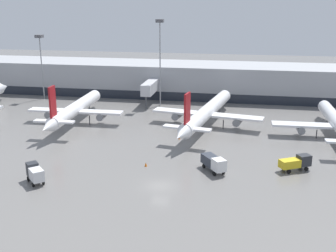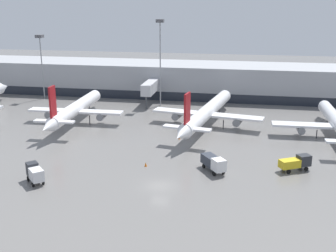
{
  "view_description": "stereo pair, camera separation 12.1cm",
  "coord_description": "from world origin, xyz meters",
  "px_view_note": "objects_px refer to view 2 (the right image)",
  "views": [
    {
      "loc": [
        11.25,
        -55.51,
        26.16
      ],
      "look_at": [
        -2.53,
        20.53,
        3.0
      ],
      "focal_mm": 45.0,
      "sensor_mm": 36.0,
      "label": 1
    },
    {
      "loc": [
        11.37,
        -55.49,
        26.16
      ],
      "look_at": [
        -2.53,
        20.53,
        3.0
      ],
      "focal_mm": 45.0,
      "sensor_mm": 36.0,
      "label": 2
    }
  ],
  "objects_px": {
    "parked_jet_2": "(207,112)",
    "apron_light_mast_0": "(160,40)",
    "parked_jet_1": "(75,109)",
    "apron_light_mast_3": "(40,48)",
    "service_truck_3": "(35,173)",
    "traffic_cone_0": "(146,164)",
    "service_truck_2": "(296,162)",
    "traffic_cone_2": "(179,138)",
    "service_truck_1": "(214,162)"
  },
  "relations": [
    {
      "from": "parked_jet_1",
      "to": "service_truck_1",
      "type": "height_order",
      "value": "parked_jet_1"
    },
    {
      "from": "traffic_cone_2",
      "to": "apron_light_mast_0",
      "type": "relative_size",
      "value": 0.03
    },
    {
      "from": "service_truck_1",
      "to": "service_truck_2",
      "type": "height_order",
      "value": "service_truck_1"
    },
    {
      "from": "parked_jet_1",
      "to": "traffic_cone_0",
      "type": "relative_size",
      "value": 48.64
    },
    {
      "from": "service_truck_1",
      "to": "traffic_cone_0",
      "type": "bearing_deg",
      "value": -124.01
    },
    {
      "from": "service_truck_1",
      "to": "apron_light_mast_0",
      "type": "bearing_deg",
      "value": 168.34
    },
    {
      "from": "parked_jet_2",
      "to": "service_truck_2",
      "type": "height_order",
      "value": "parked_jet_2"
    },
    {
      "from": "parked_jet_2",
      "to": "apron_light_mast_3",
      "type": "bearing_deg",
      "value": 78.23
    },
    {
      "from": "apron_light_mast_3",
      "to": "service_truck_2",
      "type": "bearing_deg",
      "value": -33.0
    },
    {
      "from": "parked_jet_1",
      "to": "traffic_cone_0",
      "type": "distance_m",
      "value": 30.45
    },
    {
      "from": "service_truck_1",
      "to": "apron_light_mast_0",
      "type": "distance_m",
      "value": 47.07
    },
    {
      "from": "parked_jet_1",
      "to": "traffic_cone_2",
      "type": "height_order",
      "value": "parked_jet_1"
    },
    {
      "from": "parked_jet_2",
      "to": "traffic_cone_0",
      "type": "xyz_separation_m",
      "value": [
        -7.7,
        -24.63,
        -2.85
      ]
    },
    {
      "from": "apron_light_mast_0",
      "to": "parked_jet_2",
      "type": "bearing_deg",
      "value": -50.83
    },
    {
      "from": "traffic_cone_0",
      "to": "traffic_cone_2",
      "type": "bearing_deg",
      "value": 77.74
    },
    {
      "from": "traffic_cone_0",
      "to": "traffic_cone_2",
      "type": "distance_m",
      "value": 15.28
    },
    {
      "from": "apron_light_mast_0",
      "to": "service_truck_1",
      "type": "bearing_deg",
      "value": -67.72
    },
    {
      "from": "service_truck_2",
      "to": "traffic_cone_2",
      "type": "xyz_separation_m",
      "value": [
        -20.71,
        12.38,
        -1.12
      ]
    },
    {
      "from": "parked_jet_2",
      "to": "apron_light_mast_0",
      "type": "xyz_separation_m",
      "value": [
        -13.5,
        16.57,
        13.55
      ]
    },
    {
      "from": "parked_jet_1",
      "to": "service_truck_3",
      "type": "distance_m",
      "value": 31.71
    },
    {
      "from": "apron_light_mast_0",
      "to": "apron_light_mast_3",
      "type": "distance_m",
      "value": 33.46
    },
    {
      "from": "traffic_cone_0",
      "to": "apron_light_mast_0",
      "type": "bearing_deg",
      "value": 98.02
    },
    {
      "from": "parked_jet_1",
      "to": "apron_light_mast_3",
      "type": "distance_m",
      "value": 30.08
    },
    {
      "from": "parked_jet_2",
      "to": "apron_light_mast_3",
      "type": "height_order",
      "value": "apron_light_mast_3"
    },
    {
      "from": "traffic_cone_2",
      "to": "apron_light_mast_3",
      "type": "relative_size",
      "value": 0.03
    },
    {
      "from": "parked_jet_2",
      "to": "service_truck_2",
      "type": "bearing_deg",
      "value": -133.43
    },
    {
      "from": "parked_jet_1",
      "to": "apron_light_mast_0",
      "type": "relative_size",
      "value": 1.52
    },
    {
      "from": "service_truck_3",
      "to": "apron_light_mast_0",
      "type": "height_order",
      "value": "apron_light_mast_0"
    },
    {
      "from": "parked_jet_1",
      "to": "service_truck_2",
      "type": "bearing_deg",
      "value": -114.55
    },
    {
      "from": "parked_jet_1",
      "to": "apron_light_mast_0",
      "type": "height_order",
      "value": "apron_light_mast_0"
    },
    {
      "from": "parked_jet_2",
      "to": "service_truck_3",
      "type": "bearing_deg",
      "value": 156.63
    },
    {
      "from": "parked_jet_1",
      "to": "apron_light_mast_0",
      "type": "xyz_separation_m",
      "value": [
        15.22,
        19.36,
        13.51
      ]
    },
    {
      "from": "apron_light_mast_0",
      "to": "traffic_cone_0",
      "type": "bearing_deg",
      "value": -81.98
    },
    {
      "from": "parked_jet_1",
      "to": "apron_light_mast_3",
      "type": "bearing_deg",
      "value": 38.47
    },
    {
      "from": "parked_jet_1",
      "to": "apron_light_mast_3",
      "type": "height_order",
      "value": "apron_light_mast_3"
    },
    {
      "from": "parked_jet_2",
      "to": "service_truck_3",
      "type": "height_order",
      "value": "parked_jet_2"
    },
    {
      "from": "traffic_cone_0",
      "to": "parked_jet_1",
      "type": "bearing_deg",
      "value": 133.9
    },
    {
      "from": "parked_jet_2",
      "to": "apron_light_mast_0",
      "type": "distance_m",
      "value": 25.31
    },
    {
      "from": "service_truck_2",
      "to": "traffic_cone_0",
      "type": "bearing_deg",
      "value": 157.48
    },
    {
      "from": "parked_jet_1",
      "to": "service_truck_1",
      "type": "xyz_separation_m",
      "value": [
        32.1,
        -21.86,
        -1.73
      ]
    },
    {
      "from": "parked_jet_1",
      "to": "apron_light_mast_0",
      "type": "distance_m",
      "value": 28.09
    },
    {
      "from": "service_truck_2",
      "to": "apron_light_mast_0",
      "type": "relative_size",
      "value": 0.25
    },
    {
      "from": "service_truck_2",
      "to": "traffic_cone_2",
      "type": "height_order",
      "value": "service_truck_2"
    },
    {
      "from": "traffic_cone_2",
      "to": "traffic_cone_0",
      "type": "bearing_deg",
      "value": -102.26
    },
    {
      "from": "service_truck_3",
      "to": "traffic_cone_0",
      "type": "distance_m",
      "value": 17.42
    },
    {
      "from": "parked_jet_1",
      "to": "traffic_cone_2",
      "type": "xyz_separation_m",
      "value": [
        24.27,
        -6.91,
        -2.94
      ]
    },
    {
      "from": "parked_jet_2",
      "to": "service_truck_1",
      "type": "relative_size",
      "value": 7.22
    },
    {
      "from": "service_truck_1",
      "to": "service_truck_3",
      "type": "distance_m",
      "value": 27.41
    },
    {
      "from": "parked_jet_2",
      "to": "service_truck_1",
      "type": "xyz_separation_m",
      "value": [
        3.38,
        -24.65,
        -1.69
      ]
    },
    {
      "from": "service_truck_2",
      "to": "apron_light_mast_3",
      "type": "height_order",
      "value": "apron_light_mast_3"
    }
  ]
}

